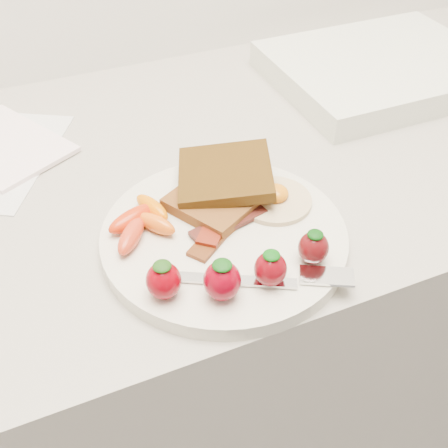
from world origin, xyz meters
name	(u,v)px	position (x,y,z in m)	size (l,w,h in m)	color
counter	(204,357)	(0.00, 1.70, 0.45)	(2.00, 0.60, 0.90)	gray
plate	(224,237)	(-0.03, 1.53, 0.91)	(0.27, 0.27, 0.02)	beige
toast_lower	(216,200)	(-0.02, 1.58, 0.93)	(0.09, 0.09, 0.01)	#4E220C
toast_upper	(225,174)	(0.00, 1.60, 0.94)	(0.11, 0.11, 0.01)	black
fried_egg	(275,198)	(0.04, 1.56, 0.92)	(0.11, 0.11, 0.02)	silver
bacon_strips	(222,224)	(-0.03, 1.54, 0.92)	(0.11, 0.10, 0.01)	black
baby_carrots	(141,221)	(-0.11, 1.57, 0.93)	(0.08, 0.09, 0.02)	red
strawberries	(238,270)	(-0.05, 1.46, 0.94)	(0.19, 0.06, 0.04)	#790009
fork	(275,278)	(-0.01, 1.45, 0.92)	(0.18, 0.09, 0.00)	silver
notepad	(2,145)	(-0.23, 1.83, 0.91)	(0.12, 0.18, 0.01)	white
appliance	(381,69)	(0.35, 1.79, 0.92)	(0.34, 0.27, 0.04)	silver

